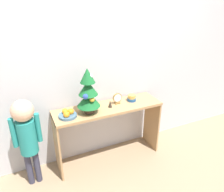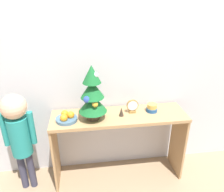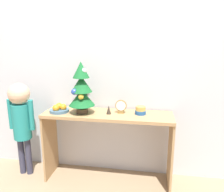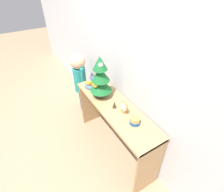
{
  "view_description": "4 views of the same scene",
  "coord_description": "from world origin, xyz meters",
  "views": [
    {
      "loc": [
        -0.87,
        -1.85,
        1.87
      ],
      "look_at": [
        0.03,
        0.15,
        0.86
      ],
      "focal_mm": 35.0,
      "sensor_mm": 36.0,
      "label": 1
    },
    {
      "loc": [
        -0.3,
        -1.56,
        1.73
      ],
      "look_at": [
        -0.06,
        0.22,
        0.9
      ],
      "focal_mm": 35.0,
      "sensor_mm": 36.0,
      "label": 2
    },
    {
      "loc": [
        0.38,
        -1.81,
        1.37
      ],
      "look_at": [
        0.05,
        0.17,
        0.9
      ],
      "focal_mm": 35.0,
      "sensor_mm": 36.0,
      "label": 3
    },
    {
      "loc": [
        1.21,
        -0.61,
        1.96
      ],
      "look_at": [
        -0.03,
        0.16,
        0.84
      ],
      "focal_mm": 28.0,
      "sensor_mm": 36.0,
      "label": 4
    }
  ],
  "objects": [
    {
      "name": "desk_clock",
      "position": [
        0.13,
        0.21,
        0.79
      ],
      "size": [
        0.11,
        0.04,
        0.13
      ],
      "color": "olive",
      "rests_on": "console_table"
    },
    {
      "name": "back_wall",
      "position": [
        0.0,
        0.4,
        1.25
      ],
      "size": [
        7.0,
        0.05,
        2.5
      ],
      "primitive_type": "cube",
      "color": "silver",
      "rests_on": "ground_plane"
    },
    {
      "name": "child_figure",
      "position": [
        -0.9,
        0.14,
        0.66
      ],
      "size": [
        0.28,
        0.21,
        1.0
      ],
      "color": "#38384C",
      "rests_on": "ground_plane"
    },
    {
      "name": "mini_tree",
      "position": [
        -0.24,
        0.14,
        0.96
      ],
      "size": [
        0.25,
        0.25,
        0.5
      ],
      "color": "#4C3828",
      "rests_on": "console_table"
    },
    {
      "name": "figurine",
      "position": [
        0.02,
        0.16,
        0.76
      ],
      "size": [
        0.05,
        0.05,
        0.08
      ],
      "color": "#382D23",
      "rests_on": "console_table"
    },
    {
      "name": "ground_plane",
      "position": [
        0.0,
        0.0,
        0.0
      ],
      "size": [
        12.0,
        12.0,
        0.0
      ],
      "primitive_type": "plane",
      "color": "#997F60"
    },
    {
      "name": "singing_bowl",
      "position": [
        0.32,
        0.2,
        0.76
      ],
      "size": [
        0.1,
        0.1,
        0.08
      ],
      "color": "#235189",
      "rests_on": "console_table"
    },
    {
      "name": "console_table",
      "position": [
        0.0,
        0.18,
        0.56
      ],
      "size": [
        1.26,
        0.36,
        0.72
      ],
      "color": "tan",
      "rests_on": "ground_plane"
    },
    {
      "name": "fruit_bowl",
      "position": [
        -0.48,
        0.14,
        0.75
      ],
      "size": [
        0.19,
        0.19,
        0.08
      ],
      "color": "#476B84",
      "rests_on": "console_table"
    }
  ]
}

